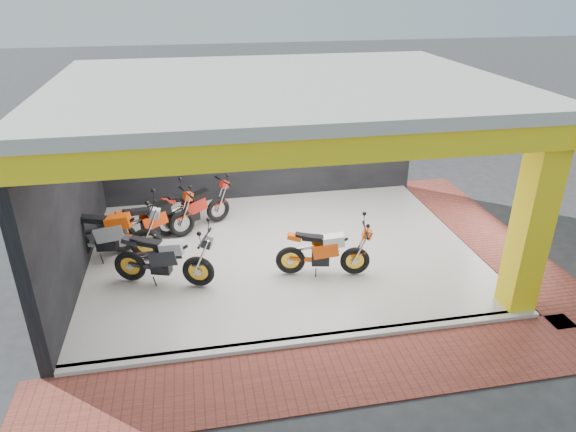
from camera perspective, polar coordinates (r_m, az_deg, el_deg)
The scene contains 16 objects.
ground at distance 9.45m, azimuth 1.53°, elevation -10.05°, with size 80.00×80.00×0.00m, color #2D2D30.
showroom_floor at distance 11.09m, azimuth -0.65°, elevation -3.96°, with size 8.00×6.00×0.10m, color silver.
showroom_ceiling at distance 9.86m, azimuth -0.75°, elevation 14.37°, with size 8.40×6.40×0.20m, color beige.
back_wall at distance 13.27m, azimuth -3.07°, elevation 8.97°, with size 8.20×0.20×3.50m, color black.
left_wall at distance 10.51m, azimuth -23.30°, elevation 2.43°, with size 0.20×6.20×3.50m, color black.
corner_column at distance 9.45m, azimuth 25.54°, elevation -0.49°, with size 0.50×0.50×3.50m, color yellow.
header_beam_front at distance 7.08m, azimuth 3.55°, elevation 7.46°, with size 8.40×0.30×0.40m, color yellow.
header_beam_right at distance 11.30m, azimuth 20.19°, elevation 12.73°, with size 0.30×6.40×0.40m, color yellow.
floor_kerb at distance 8.63m, azimuth 2.99°, elevation -13.61°, with size 8.00×0.20×0.10m, color silver.
paver_front at distance 8.08m, azimuth 4.34°, elevation -17.19°, with size 9.00×1.40×0.03m, color brown.
paver_right at distance 12.75m, azimuth 21.12°, elevation -1.88°, with size 1.40×7.00×0.03m, color brown.
moto_hero at distance 9.97m, azimuth 7.53°, elevation -3.54°, with size 1.94×0.72×1.19m, color #EE4B0A, non-canonical shape.
moto_row_a at distance 9.64m, azimuth -10.06°, elevation -4.54°, with size 2.07×0.77×1.27m, color black, non-canonical shape.
moto_row_b at distance 11.56m, azimuth -11.85°, elevation 0.49°, with size 2.05×0.76×1.25m, color #F43D0A, non-canonical shape.
moto_row_c at distance 10.76m, azimuth -15.61°, elevation -1.45°, with size 2.28×0.85×1.40m, color #9A9CA1, non-canonical shape.
moto_row_d at distance 12.15m, azimuth -7.85°, elevation 1.95°, with size 1.98×0.73×1.21m, color #B51F13, non-canonical shape.
Camera 1 is at (-1.68, -7.53, 5.45)m, focal length 32.00 mm.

